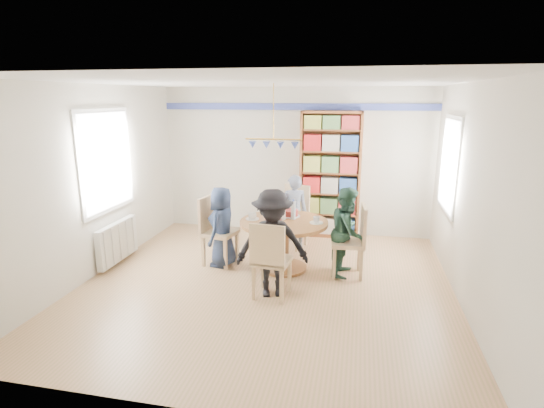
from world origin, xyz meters
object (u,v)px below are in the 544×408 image
(chair_right, at_px, (354,238))
(bookshelf, at_px, (330,176))
(dining_table, at_px, (284,234))
(person_far, at_px, (294,212))
(chair_near, at_px, (270,257))
(person_right, at_px, (348,232))
(chair_far, at_px, (294,213))
(person_left, at_px, (222,227))
(person_near, at_px, (272,244))
(radiator, at_px, (118,242))
(chair_left, at_px, (215,227))

(chair_right, relative_size, bookshelf, 0.46)
(dining_table, distance_m, person_far, 0.91)
(chair_near, xyz_separation_m, person_right, (0.93, 1.00, 0.08))
(chair_right, xyz_separation_m, chair_far, (-1.04, 1.11, 0.01))
(person_left, distance_m, person_near, 1.28)
(chair_far, distance_m, person_left, 1.45)
(radiator, height_order, chair_far, chair_far)
(chair_near, bearing_deg, radiator, 164.75)
(person_left, relative_size, person_right, 0.95)
(person_right, bearing_deg, chair_right, -104.42)
(person_left, height_order, person_far, person_far)
(person_right, xyz_separation_m, person_far, (-0.93, 0.90, -0.01))
(person_near, height_order, bookshelf, bookshelf)
(chair_near, xyz_separation_m, person_near, (0.01, 0.11, 0.14))
(chair_near, bearing_deg, chair_far, 90.54)
(chair_right, bearing_deg, chair_near, -136.74)
(dining_table, bearing_deg, chair_left, 179.21)
(dining_table, bearing_deg, chair_far, 90.89)
(person_far, xyz_separation_m, person_near, (0.01, -1.79, 0.07))
(chair_near, bearing_deg, person_near, 85.33)
(radiator, distance_m, person_near, 2.66)
(radiator, xyz_separation_m, chair_far, (2.54, 1.37, 0.23))
(person_right, bearing_deg, person_left, 101.14)
(person_near, xyz_separation_m, bookshelf, (0.53, 2.63, 0.42))
(radiator, bearing_deg, bookshelf, 33.43)
(chair_near, height_order, bookshelf, bookshelf)
(chair_right, relative_size, person_left, 0.85)
(chair_right, height_order, person_right, person_right)
(bookshelf, bearing_deg, person_near, -101.33)
(dining_table, bearing_deg, bookshelf, 72.82)
(chair_near, bearing_deg, person_left, 134.67)
(chair_near, xyz_separation_m, person_left, (-0.94, 0.95, 0.05))
(chair_near, bearing_deg, chair_right, 43.26)
(chair_right, bearing_deg, person_left, -179.81)
(chair_near, distance_m, bookshelf, 2.85)
(dining_table, xyz_separation_m, chair_near, (0.00, -1.00, 0.01))
(radiator, bearing_deg, chair_left, 12.06)
(dining_table, distance_m, person_right, 0.93)
(chair_far, distance_m, bookshelf, 1.02)
(chair_right, xyz_separation_m, bookshelf, (-0.49, 1.78, 0.55))
(person_far, height_order, bookshelf, bookshelf)
(person_near, bearing_deg, dining_table, 75.19)
(person_left, bearing_deg, radiator, -73.77)
(chair_left, bearing_deg, dining_table, -0.79)
(chair_right, relative_size, person_right, 0.81)
(radiator, distance_m, bookshelf, 3.79)
(radiator, height_order, person_near, person_near)
(chair_far, xyz_separation_m, bookshelf, (0.56, 0.67, 0.54))
(chair_far, bearing_deg, radiator, -151.55)
(person_left, height_order, bookshelf, bookshelf)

